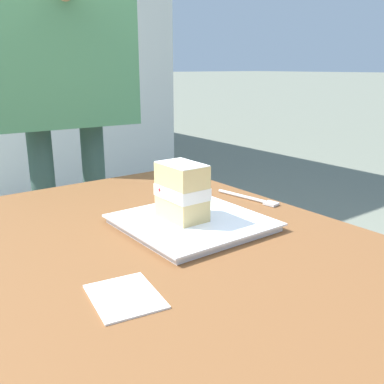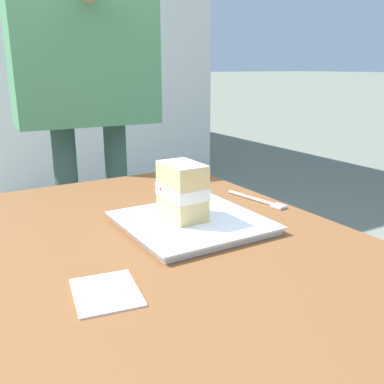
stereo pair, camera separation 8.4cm
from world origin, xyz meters
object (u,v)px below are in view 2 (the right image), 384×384
(patio_table, at_px, (178,337))
(dessert_plate, at_px, (192,223))
(paper_napkin, at_px, (106,292))
(diner_person, at_px, (83,38))
(dessert_fork, at_px, (259,200))
(cake_slice, at_px, (182,191))

(patio_table, bearing_deg, dessert_plate, 141.82)
(patio_table, relative_size, paper_napkin, 9.71)
(paper_napkin, xyz_separation_m, diner_person, (-0.93, 0.29, 0.39))
(dessert_plate, xyz_separation_m, paper_napkin, (0.16, -0.24, -0.01))
(dessert_fork, bearing_deg, cake_slice, -79.71)
(cake_slice, xyz_separation_m, paper_napkin, (0.18, -0.23, -0.07))
(patio_table, bearing_deg, cake_slice, 147.52)
(dessert_plate, xyz_separation_m, dessert_fork, (-0.06, 0.22, -0.00))
(dessert_plate, relative_size, cake_slice, 2.36)
(dessert_plate, height_order, paper_napkin, dessert_plate)
(dessert_fork, xyz_separation_m, paper_napkin, (0.22, -0.46, -0.00))
(patio_table, xyz_separation_m, dessert_plate, (-0.15, 0.12, 0.13))
(cake_slice, xyz_separation_m, diner_person, (-0.75, 0.06, 0.32))
(dessert_fork, xyz_separation_m, diner_person, (-0.71, -0.17, 0.39))
(patio_table, height_order, cake_slice, cake_slice)
(dessert_fork, bearing_deg, patio_table, -58.34)
(patio_table, bearing_deg, diner_person, 169.67)
(paper_napkin, bearing_deg, dessert_plate, 124.36)
(cake_slice, relative_size, diner_person, 0.07)
(dessert_fork, relative_size, diner_person, 0.10)
(dessert_plate, xyz_separation_m, diner_person, (-0.77, 0.05, 0.39))
(dessert_fork, distance_m, paper_napkin, 0.51)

